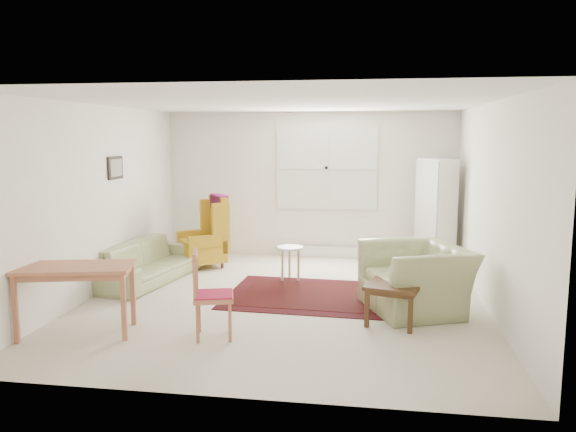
# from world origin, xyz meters

# --- Properties ---
(room) EXTENTS (5.04, 5.54, 2.51)m
(room) POSITION_xyz_m (0.02, 0.21, 1.26)
(room) COLOR beige
(room) RESTS_ON ground
(rug) EXTENTS (2.71, 1.81, 0.03)m
(rug) POSITION_xyz_m (0.54, 0.23, 0.01)
(rug) COLOR black
(rug) RESTS_ON ground
(sofa) EXTENTS (1.09, 2.06, 0.79)m
(sofa) POSITION_xyz_m (-2.10, 0.65, 0.40)
(sofa) COLOR #929B67
(sofa) RESTS_ON ground
(armchair) EXTENTS (1.45, 1.53, 0.95)m
(armchair) POSITION_xyz_m (1.63, -0.18, 0.48)
(armchair) COLOR #929B67
(armchair) RESTS_ON ground
(wingback_chair) EXTENTS (0.96, 0.95, 1.16)m
(wingback_chair) POSITION_xyz_m (-1.60, 1.61, 0.58)
(wingback_chair) COLOR gold
(wingback_chair) RESTS_ON ground
(coffee_table) EXTENTS (0.71, 0.71, 0.47)m
(coffee_table) POSITION_xyz_m (1.36, -0.72, 0.23)
(coffee_table) COLOR #442814
(coffee_table) RESTS_ON ground
(stool) EXTENTS (0.48, 0.48, 0.51)m
(stool) POSITION_xyz_m (-0.07, 0.97, 0.26)
(stool) COLOR white
(stool) RESTS_ON ground
(cabinet) EXTENTS (0.62, 0.78, 1.73)m
(cabinet) POSITION_xyz_m (2.10, 2.24, 0.87)
(cabinet) COLOR silver
(cabinet) RESTS_ON ground
(desk) EXTENTS (1.28, 0.84, 0.74)m
(desk) POSITION_xyz_m (-1.99, -1.55, 0.37)
(desk) COLOR #AE6646
(desk) RESTS_ON ground
(desk_chair) EXTENTS (0.50, 0.50, 0.92)m
(desk_chair) POSITION_xyz_m (-0.52, -1.43, 0.46)
(desk_chair) COLOR #AE6646
(desk_chair) RESTS_ON ground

